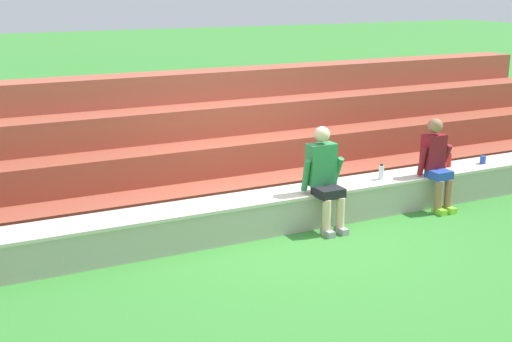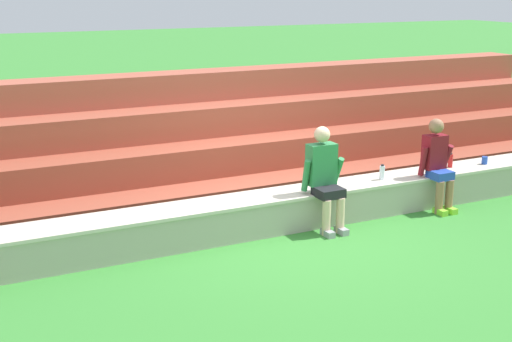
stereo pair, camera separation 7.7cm
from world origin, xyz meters
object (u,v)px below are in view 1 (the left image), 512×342
object	(u,v)px
person_left_of_center	(325,176)
plastic_cup_left_end	(483,160)
water_bottle_near_left	(381,172)
person_center	(437,162)
water_bottle_center_gap	(449,160)

from	to	relation	value
person_left_of_center	plastic_cup_left_end	world-z (taller)	person_left_of_center
water_bottle_near_left	plastic_cup_left_end	distance (m)	1.90
person_center	plastic_cup_left_end	size ratio (longest dim) A/B	11.29
person_center	water_bottle_center_gap	world-z (taller)	person_center
water_bottle_center_gap	person_left_of_center	bearing A→B (deg)	-172.44
water_bottle_near_left	water_bottle_center_gap	world-z (taller)	water_bottle_center_gap
water_bottle_center_gap	plastic_cup_left_end	distance (m)	0.61
person_left_of_center	water_bottle_center_gap	size ratio (longest dim) A/B	6.23
water_bottle_center_gap	water_bottle_near_left	bearing A→B (deg)	-175.93
person_left_of_center	water_bottle_center_gap	bearing A→B (deg)	7.56
person_left_of_center	person_center	size ratio (longest dim) A/B	1.04
plastic_cup_left_end	water_bottle_center_gap	bearing A→B (deg)	172.03
person_left_of_center	water_bottle_near_left	distance (m)	1.11
person_left_of_center	plastic_cup_left_end	size ratio (longest dim) A/B	11.75
water_bottle_near_left	water_bottle_center_gap	distance (m)	1.31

